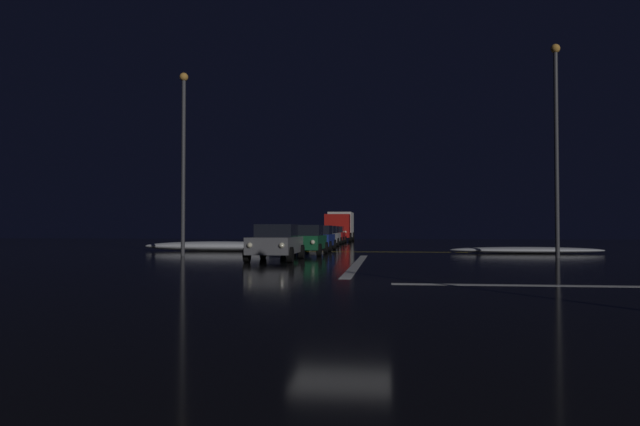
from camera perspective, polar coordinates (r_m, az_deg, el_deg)
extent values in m
cube|color=black|center=(14.72, 2.11, -7.17)|extent=(120.00, 120.00, 0.10)
cube|color=white|center=(22.72, 3.72, -5.04)|extent=(0.35, 13.77, 0.01)
cube|color=yellow|center=(34.30, 4.70, -3.85)|extent=(22.00, 0.15, 0.01)
ellipsoid|color=white|center=(35.70, -9.67, -3.27)|extent=(9.82, 1.50, 0.60)
ellipsoid|color=white|center=(33.99, 19.75, -3.49)|extent=(8.36, 1.50, 0.36)
cube|color=slate|center=(25.12, -4.40, -3.18)|extent=(1.80, 4.20, 0.70)
cube|color=black|center=(25.31, -4.31, -1.75)|extent=(1.60, 2.00, 0.55)
cylinder|color=black|center=(23.45, -2.96, -4.16)|extent=(0.22, 0.64, 0.64)
cylinder|color=black|center=(23.82, -7.25, -4.11)|extent=(0.22, 0.64, 0.64)
cylinder|color=black|center=(26.51, -1.84, -3.85)|extent=(0.22, 0.64, 0.64)
cylinder|color=black|center=(26.83, -5.66, -3.82)|extent=(0.22, 0.64, 0.64)
sphere|color=#F9EFC6|center=(22.92, -3.82, -3.22)|extent=(0.22, 0.22, 0.22)
sphere|color=#F9EFC6|center=(23.19, -6.98, -3.19)|extent=(0.22, 0.22, 0.22)
cube|color=#14512D|center=(30.29, -1.44, -2.90)|extent=(1.80, 4.20, 0.70)
cube|color=black|center=(30.48, -1.39, -1.72)|extent=(1.60, 2.00, 0.55)
cylinder|color=black|center=(28.65, -0.09, -3.68)|extent=(0.22, 0.64, 0.64)
cylinder|color=black|center=(28.92, -3.64, -3.66)|extent=(0.22, 0.64, 0.64)
cylinder|color=black|center=(31.73, 0.57, -3.47)|extent=(0.22, 0.64, 0.64)
cylinder|color=black|center=(31.97, -2.65, -3.45)|extent=(0.22, 0.64, 0.64)
sphere|color=#F9EFC6|center=(28.11, -0.73, -2.90)|extent=(0.22, 0.22, 0.22)
sphere|color=#F9EFC6|center=(28.30, -3.35, -2.89)|extent=(0.22, 0.22, 0.22)
cube|color=navy|center=(35.94, -0.23, -2.68)|extent=(1.80, 4.20, 0.70)
cube|color=black|center=(36.13, -0.19, -1.68)|extent=(1.60, 2.00, 0.55)
cylinder|color=black|center=(34.31, 0.96, -3.32)|extent=(0.22, 0.64, 0.64)
cylinder|color=black|center=(34.54, -2.02, -3.31)|extent=(0.22, 0.64, 0.64)
cylinder|color=black|center=(37.40, 1.43, -3.17)|extent=(0.22, 0.64, 0.64)
cylinder|color=black|center=(37.60, -1.31, -3.16)|extent=(0.22, 0.64, 0.64)
sphere|color=#F9EFC6|center=(33.76, 0.44, -2.67)|extent=(0.22, 0.22, 0.22)
sphere|color=#F9EFC6|center=(33.93, -1.75, -2.67)|extent=(0.22, 0.22, 0.22)
cube|color=silver|center=(42.02, 0.34, -2.51)|extent=(1.80, 4.20, 0.70)
cube|color=black|center=(42.21, 0.37, -1.66)|extent=(1.60, 2.00, 0.55)
cylinder|color=black|center=(40.39, 1.37, -3.05)|extent=(0.22, 0.64, 0.64)
cylinder|color=black|center=(40.60, -1.16, -3.04)|extent=(0.22, 0.64, 0.64)
cylinder|color=black|center=(43.48, 1.75, -2.94)|extent=(0.22, 0.64, 0.64)
cylinder|color=black|center=(43.67, -0.61, -2.94)|extent=(0.22, 0.64, 0.64)
sphere|color=#F9EFC6|center=(39.84, 0.94, -2.50)|extent=(0.22, 0.22, 0.22)
sphere|color=#F9EFC6|center=(39.99, -0.92, -2.49)|extent=(0.22, 0.22, 0.22)
cube|color=#B7B7BC|center=(47.53, 0.80, -2.40)|extent=(1.80, 4.20, 0.70)
cube|color=black|center=(47.72, 0.83, -1.64)|extent=(1.60, 2.00, 0.55)
cylinder|color=black|center=(45.91, 1.73, -2.87)|extent=(0.22, 0.64, 0.64)
cylinder|color=black|center=(46.10, -0.51, -2.86)|extent=(0.22, 0.64, 0.64)
cylinder|color=black|center=(49.00, 2.04, -2.78)|extent=(0.22, 0.64, 0.64)
cylinder|color=black|center=(49.17, -0.06, -2.78)|extent=(0.22, 0.64, 0.64)
sphere|color=#F9EFC6|center=(45.35, 1.35, -2.38)|extent=(0.22, 0.22, 0.22)
sphere|color=#F9EFC6|center=(45.49, -0.28, -2.37)|extent=(0.22, 0.22, 0.22)
cube|color=maroon|center=(53.33, 1.45, -2.30)|extent=(1.80, 4.20, 0.70)
cube|color=black|center=(53.53, 1.46, -1.63)|extent=(1.60, 2.00, 0.55)
cylinder|color=black|center=(51.72, 2.28, -2.71)|extent=(0.22, 0.64, 0.64)
cylinder|color=black|center=(51.89, 0.30, -2.71)|extent=(0.22, 0.64, 0.64)
cylinder|color=black|center=(54.81, 2.53, -2.65)|extent=(0.22, 0.64, 0.64)
cylinder|color=black|center=(54.97, 0.66, -2.64)|extent=(0.22, 0.64, 0.64)
sphere|color=#F9EFC6|center=(51.16, 1.96, -2.28)|extent=(0.22, 0.22, 0.22)
sphere|color=#F9EFC6|center=(51.29, 0.51, -2.28)|extent=(0.22, 0.22, 0.22)
cube|color=red|center=(56.75, 1.74, -1.29)|extent=(2.40, 2.20, 2.30)
cube|color=silver|center=(61.23, 2.10, -1.16)|extent=(2.40, 5.00, 2.60)
cylinder|color=black|center=(57.27, 2.99, -2.44)|extent=(0.28, 0.96, 0.96)
cylinder|color=black|center=(57.47, 0.60, -2.44)|extent=(0.28, 0.96, 0.96)
cylinder|color=black|center=(61.96, 3.27, -2.37)|extent=(0.28, 0.96, 0.96)
cylinder|color=black|center=(62.14, 1.06, -2.37)|extent=(0.28, 0.96, 0.96)
sphere|color=#F9EFC6|center=(55.54, 2.52, -1.90)|extent=(0.26, 0.26, 0.26)
sphere|color=#F9EFC6|center=(55.68, 0.77, -1.90)|extent=(0.26, 0.26, 0.26)
cylinder|color=#424247|center=(30.23, -13.38, 4.38)|extent=(0.20, 0.20, 8.97)
sphere|color=#F9AD47|center=(31.06, -13.33, 12.97)|extent=(0.44, 0.44, 0.44)
cylinder|color=#424247|center=(29.57, 22.37, 5.36)|extent=(0.20, 0.20, 9.77)
sphere|color=#F9AD47|center=(30.58, 22.27, 14.83)|extent=(0.44, 0.44, 0.44)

